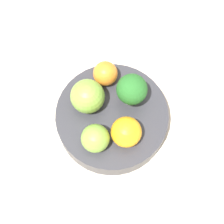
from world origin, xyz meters
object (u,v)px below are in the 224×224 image
(bowl, at_px, (112,118))
(orange_back, at_px, (105,73))
(broccoli, at_px, (132,90))
(apple_green, at_px, (88,96))
(apple_red, at_px, (95,138))
(orange_front, at_px, (128,131))

(bowl, height_order, orange_back, orange_back)
(broccoli, bearing_deg, apple_green, 66.49)
(apple_red, height_order, orange_back, apple_red)
(apple_green, bearing_deg, bowl, -146.38)
(bowl, relative_size, apple_green, 3.36)
(bowl, bearing_deg, orange_back, -19.73)
(broccoli, distance_m, apple_green, 0.07)
(apple_green, bearing_deg, apple_red, 161.46)
(broccoli, relative_size, apple_green, 1.14)
(apple_red, height_order, orange_front, orange_front)
(orange_front, bearing_deg, apple_red, 72.92)
(broccoli, relative_size, orange_back, 1.54)
(bowl, bearing_deg, orange_front, -176.12)
(bowl, xyz_separation_m, apple_red, (-0.03, 0.05, 0.04))
(apple_red, xyz_separation_m, orange_front, (-0.02, -0.05, 0.00))
(broccoli, xyz_separation_m, apple_red, (-0.04, 0.09, -0.01))
(bowl, height_order, broccoli, broccoli)
(bowl, xyz_separation_m, orange_front, (-0.05, -0.00, 0.05))
(apple_red, relative_size, apple_green, 0.81)
(bowl, distance_m, orange_front, 0.06)
(bowl, xyz_separation_m, orange_back, (0.06, -0.02, 0.04))
(bowl, height_order, apple_green, apple_green)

